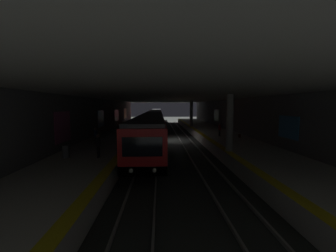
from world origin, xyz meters
TOP-DOWN VIEW (x-y plane):
  - ground_plane at (0.00, 0.00)m, footprint 120.00×120.00m
  - track_left at (0.00, -2.20)m, footprint 60.00×1.53m
  - track_right at (0.00, 2.20)m, footprint 60.00×1.53m
  - platform_left at (0.00, -6.55)m, footprint 60.00×5.30m
  - platform_right at (0.00, 6.55)m, footprint 60.00×5.30m
  - wall_left at (0.00, -9.45)m, footprint 60.00×0.56m
  - wall_right at (0.06, 9.45)m, footprint 60.00×0.56m
  - ceiling_slab at (0.00, 0.00)m, footprint 60.00×19.40m
  - pillar_near at (-11.50, -4.35)m, footprint 0.56×0.56m
  - pillar_far at (8.38, -4.35)m, footprint 0.56×0.56m
  - metro_train at (11.68, 2.20)m, footprint 56.04×2.83m
  - bench_left_near at (5.37, -8.53)m, footprint 1.70×0.47m
  - bench_left_mid at (14.47, -8.53)m, footprint 1.70×0.47m
  - bench_right_near at (11.92, 8.53)m, footprint 1.70×0.47m
  - bench_right_mid at (15.84, 8.53)m, footprint 1.70×0.47m
  - person_waiting_near at (6.89, 5.15)m, footprint 0.60×0.23m
  - person_walking_mid at (-3.47, -5.93)m, footprint 0.60×0.22m
  - person_standing_far at (-13.19, 5.56)m, footprint 0.60×0.23m
  - person_boarding at (-8.06, 7.30)m, footprint 0.60×0.22m
  - backpack_on_floor at (-4.66, -7.90)m, footprint 0.30×0.20m
  - trash_bin at (-13.20, 7.80)m, footprint 0.44×0.44m

SIDE VIEW (x-z plane):
  - ground_plane at x=0.00m, z-range 0.00..0.00m
  - track_left at x=0.00m, z-range 0.00..0.16m
  - track_right at x=0.00m, z-range 0.00..0.16m
  - platform_left at x=0.00m, z-range 0.00..1.05m
  - platform_right at x=0.00m, z-range 0.00..1.05m
  - backpack_on_floor at x=-4.66m, z-range 1.05..1.45m
  - trash_bin at x=-13.20m, z-range 1.05..1.90m
  - bench_left_near at x=5.37m, z-range 1.14..2.00m
  - bench_left_mid at x=14.47m, z-range 1.14..2.00m
  - bench_right_near at x=11.92m, z-range 1.14..2.00m
  - bench_right_mid at x=15.84m, z-range 1.14..2.00m
  - person_walking_mid at x=-3.47m, z-range 1.11..2.66m
  - person_boarding at x=-8.06m, z-range 1.11..2.67m
  - person_standing_far at x=-13.19m, z-range 1.12..2.76m
  - person_waiting_near at x=6.89m, z-range 1.12..2.77m
  - metro_train at x=11.68m, z-range 0.28..3.77m
  - wall_left at x=0.00m, z-range 0.00..5.60m
  - wall_right at x=0.06m, z-range 0.00..5.60m
  - pillar_near at x=-11.50m, z-range 1.05..5.60m
  - pillar_far at x=8.38m, z-range 1.05..5.60m
  - ceiling_slab at x=0.00m, z-range 5.60..6.00m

